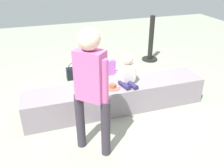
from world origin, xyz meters
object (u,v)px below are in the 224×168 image
at_px(handbag_black_leather, 74,73).
at_px(gift_bag, 110,68).
at_px(adult_standing, 91,83).
at_px(water_bottle_near_gift, 117,77).
at_px(cake_box_white, 94,77).
at_px(child_seated, 127,72).
at_px(party_cup_red, 160,79).
at_px(cake_plate, 113,87).

bearing_deg(handbag_black_leather, gift_bag, -3.73).
bearing_deg(adult_standing, water_bottle_near_gift, 61.93).
bearing_deg(gift_bag, cake_box_white, -161.23).
distance_m(child_seated, handbag_black_leather, 1.53).
distance_m(child_seated, gift_bag, 1.35).
distance_m(water_bottle_near_gift, handbag_black_leather, 0.87).
bearing_deg(water_bottle_near_gift, adult_standing, -118.07).
bearing_deg(adult_standing, cake_box_white, 75.44).
bearing_deg(child_seated, cake_box_white, 102.41).
height_order(water_bottle_near_gift, party_cup_red, water_bottle_near_gift).
bearing_deg(cake_plate, party_cup_red, 30.22).
bearing_deg(gift_bag, party_cup_red, -34.96).
bearing_deg(gift_bag, adult_standing, -113.05).
bearing_deg(party_cup_red, child_seated, -145.80).
bearing_deg(child_seated, adult_standing, -133.77).
height_order(adult_standing, gift_bag, adult_standing).
distance_m(cake_plate, party_cup_red, 1.47).
bearing_deg(handbag_black_leather, cake_plate, -75.15).
bearing_deg(cake_plate, water_bottle_near_gift, 66.86).
bearing_deg(party_cup_red, gift_bag, 145.04).
distance_m(adult_standing, water_bottle_near_gift, 2.12).
relative_size(adult_standing, cake_plate, 6.90).
relative_size(adult_standing, party_cup_red, 15.25).
xyz_separation_m(party_cup_red, handbag_black_leather, (-1.59, 0.64, 0.07)).
relative_size(child_seated, cake_plate, 2.16).
distance_m(cake_plate, cake_box_white, 1.24).
relative_size(party_cup_red, handbag_black_leather, 0.29).
height_order(cake_plate, gift_bag, cake_plate).
bearing_deg(party_cup_red, adult_standing, -140.05).
relative_size(cake_plate, water_bottle_near_gift, 1.08).
bearing_deg(cake_box_white, gift_bag, 18.77).
height_order(gift_bag, party_cup_red, gift_bag).
distance_m(cake_box_white, handbag_black_leather, 0.41).
relative_size(adult_standing, cake_box_white, 4.69).
relative_size(water_bottle_near_gift, cake_box_white, 0.63).
bearing_deg(cake_box_white, child_seated, -77.59).
distance_m(party_cup_red, cake_box_white, 1.31).
xyz_separation_m(adult_standing, cake_plate, (0.49, 0.72, -0.49)).
bearing_deg(water_bottle_near_gift, party_cup_red, -19.23).
xyz_separation_m(child_seated, water_bottle_near_gift, (0.17, 0.94, -0.54)).
bearing_deg(handbag_black_leather, party_cup_red, -22.09).
height_order(water_bottle_near_gift, cake_box_white, water_bottle_near_gift).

